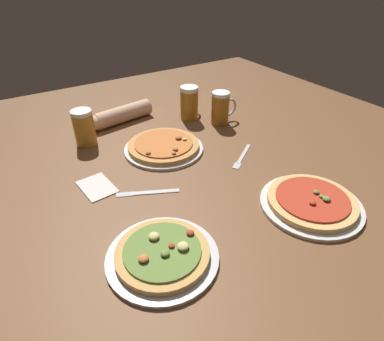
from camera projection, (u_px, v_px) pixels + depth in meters
The scene contains 12 objects.
ground_plane at pixel (192, 178), 1.21m from camera, with size 2.40×2.40×0.03m, color brown.
pizza_plate_near at pixel (311, 202), 1.04m from camera, with size 0.33×0.33×0.05m.
pizza_plate_far at pixel (165, 146), 1.35m from camera, with size 0.33×0.33×0.05m.
pizza_plate_side at pixel (163, 254), 0.86m from camera, with size 0.30×0.30×0.05m.
beer_mug_dark at pixel (84, 128), 1.36m from camera, with size 0.09×0.14×0.15m.
beer_mug_amber at pixel (221, 108), 1.53m from camera, with size 0.14×0.08×0.16m.
beer_mug_pale at pixel (190, 103), 1.57m from camera, with size 0.13×0.10×0.16m.
ramekin_sauce at pixel (219, 107), 1.70m from camera, with size 0.05×0.05×0.03m, color #333338.
napkin_folded at pixel (97, 186), 1.13m from camera, with size 0.10×0.15×0.01m, color silver.
fork_left at pixel (242, 156), 1.31m from camera, with size 0.18×0.13×0.01m.
knife_right at pixel (147, 192), 1.11m from camera, with size 0.20×0.11×0.01m.
diner_arm at pixel (117, 116), 1.55m from camera, with size 0.34×0.12×0.08m.
Camera 1 is at (-0.53, -0.83, 0.68)m, focal length 30.29 mm.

